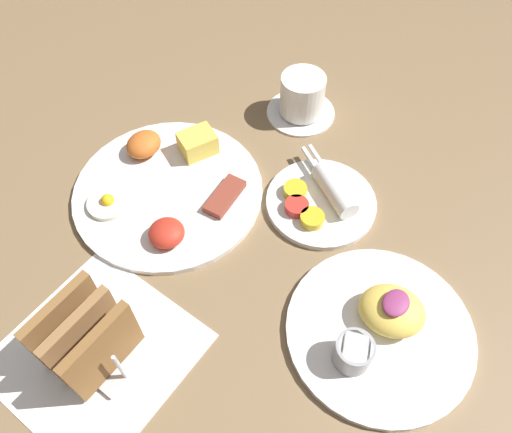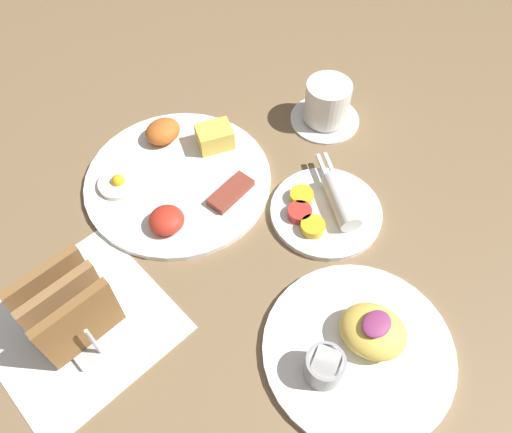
% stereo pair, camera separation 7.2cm
% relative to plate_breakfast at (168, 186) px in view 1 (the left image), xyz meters
% --- Properties ---
extents(ground_plane, '(3.00, 3.00, 0.00)m').
position_rel_plate_breakfast_xyz_m(ground_plane, '(-0.06, -0.19, -0.01)').
color(ground_plane, brown).
extents(napkin_flat, '(0.22, 0.22, 0.00)m').
position_rel_plate_breakfast_xyz_m(napkin_flat, '(-0.25, -0.10, -0.01)').
color(napkin_flat, white).
rests_on(napkin_flat, ground_plane).
extents(plate_breakfast, '(0.29, 0.29, 0.05)m').
position_rel_plate_breakfast_xyz_m(plate_breakfast, '(0.00, 0.00, 0.00)').
color(plate_breakfast, white).
rests_on(plate_breakfast, ground_plane).
extents(plate_condiments, '(0.17, 0.17, 0.04)m').
position_rel_plate_breakfast_xyz_m(plate_condiments, '(0.12, -0.21, 0.00)').
color(plate_condiments, white).
rests_on(plate_condiments, ground_plane).
extents(plate_foreground, '(0.24, 0.24, 0.06)m').
position_rel_plate_breakfast_xyz_m(plate_foreground, '(-0.01, -0.38, 0.00)').
color(plate_foreground, white).
rests_on(plate_foreground, ground_plane).
extents(toast_rack, '(0.10, 0.12, 0.10)m').
position_rel_plate_breakfast_xyz_m(toast_rack, '(-0.25, -0.10, 0.04)').
color(toast_rack, '#B7B7BC').
rests_on(toast_rack, ground_plane).
extents(coffee_cup, '(0.12, 0.12, 0.08)m').
position_rel_plate_breakfast_xyz_m(coffee_cup, '(0.27, -0.07, 0.03)').
color(coffee_cup, white).
rests_on(coffee_cup, ground_plane).
extents(teaspoon, '(0.09, 0.11, 0.01)m').
position_rel_plate_breakfast_xyz_m(teaspoon, '(0.04, -0.33, -0.01)').
color(teaspoon, silver).
rests_on(teaspoon, ground_plane).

